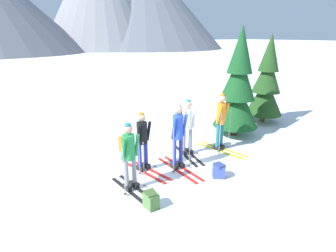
# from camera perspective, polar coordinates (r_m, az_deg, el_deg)

# --- Properties ---
(ground_plane) EXTENTS (400.00, 400.00, 0.00)m
(ground_plane) POSITION_cam_1_polar(r_m,az_deg,el_deg) (7.64, 0.28, -8.30)
(ground_plane) COLOR white
(skier_in_green) EXTENTS (0.65, 1.60, 1.69)m
(skier_in_green) POSITION_cam_1_polar(r_m,az_deg,el_deg) (6.15, -8.50, -5.80)
(skier_in_green) COLOR black
(skier_in_green) RESTS_ON ground
(skier_in_black) EXTENTS (0.86, 1.79, 1.66)m
(skier_in_black) POSITION_cam_1_polar(r_m,az_deg,el_deg) (7.00, -5.56, -2.96)
(skier_in_black) COLOR red
(skier_in_black) RESTS_ON ground
(skier_in_blue) EXTENTS (0.61, 1.77, 1.87)m
(skier_in_blue) POSITION_cam_1_polar(r_m,az_deg,el_deg) (7.00, 2.22, -1.56)
(skier_in_blue) COLOR red
(skier_in_blue) RESTS_ON ground
(skier_in_white) EXTENTS (0.61, 1.68, 1.76)m
(skier_in_white) POSITION_cam_1_polar(r_m,az_deg,el_deg) (7.93, 4.24, 0.52)
(skier_in_white) COLOR black
(skier_in_white) RESTS_ON ground
(skier_in_orange) EXTENTS (0.85, 1.77, 1.87)m
(skier_in_orange) POSITION_cam_1_polar(r_m,az_deg,el_deg) (8.36, 11.50, 1.54)
(skier_in_orange) COLOR yellow
(skier_in_orange) RESTS_ON ground
(pine_tree_near) EXTENTS (1.50, 1.50, 3.63)m
(pine_tree_near) POSITION_cam_1_polar(r_m,az_deg,el_deg) (11.65, 20.69, 8.74)
(pine_tree_near) COLOR #51381E
(pine_tree_near) RESTS_ON ground
(pine_tree_mid) EXTENTS (1.60, 1.60, 3.88)m
(pine_tree_mid) POSITION_cam_1_polar(r_m,az_deg,el_deg) (9.63, 15.01, 8.03)
(pine_tree_mid) COLOR #51381E
(pine_tree_mid) RESTS_ON ground
(backpack_on_snow_front) EXTENTS (0.40, 0.38, 0.38)m
(backpack_on_snow_front) POSITION_cam_1_polar(r_m,az_deg,el_deg) (7.03, 11.02, -9.55)
(backpack_on_snow_front) COLOR #384C99
(backpack_on_snow_front) RESTS_ON ground
(backpack_on_snow_beside) EXTENTS (0.29, 0.36, 0.38)m
(backpack_on_snow_beside) POSITION_cam_1_polar(r_m,az_deg,el_deg) (5.83, -3.73, -15.78)
(backpack_on_snow_beside) COLOR #4C7238
(backpack_on_snow_beside) RESTS_ON ground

